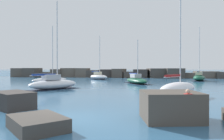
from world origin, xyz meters
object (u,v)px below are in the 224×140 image
at_px(sailboat_moored_5, 50,79).
at_px(sailboat_moored_6, 98,76).
at_px(sailboat_moored_7, 54,84).
at_px(mooring_buoy_orange_near, 136,78).
at_px(sailboat_moored_0, 136,80).
at_px(sailboat_moored_4, 199,77).
at_px(sailboat_moored_2, 178,88).
at_px(person_on_rocks, 188,105).

bearing_deg(sailboat_moored_5, sailboat_moored_6, 61.79).
xyz_separation_m(sailboat_moored_5, sailboat_moored_6, (6.31, 11.77, 0.08)).
relative_size(sailboat_moored_6, sailboat_moored_7, 0.90).
bearing_deg(mooring_buoy_orange_near, sailboat_moored_0, -87.95).
distance_m(sailboat_moored_0, sailboat_moored_5, 15.19).
distance_m(sailboat_moored_6, sailboat_moored_7, 22.97).
relative_size(sailboat_moored_4, sailboat_moored_7, 1.01).
xyz_separation_m(sailboat_moored_2, sailboat_moored_4, (7.78, 24.11, 0.05)).
height_order(sailboat_moored_5, sailboat_moored_7, sailboat_moored_7).
height_order(sailboat_moored_4, person_on_rocks, sailboat_moored_4).
distance_m(sailboat_moored_2, sailboat_moored_5, 24.70).
distance_m(sailboat_moored_5, mooring_buoy_orange_near, 18.66).
bearing_deg(sailboat_moored_5, sailboat_moored_2, -37.44).
height_order(sailboat_moored_4, sailboat_moored_7, sailboat_moored_4).
relative_size(sailboat_moored_6, person_on_rocks, 5.92).
relative_size(sailboat_moored_4, sailboat_moored_6, 1.11).
relative_size(sailboat_moored_2, sailboat_moored_4, 1.02).
xyz_separation_m(sailboat_moored_0, sailboat_moored_5, (-15.19, 0.35, 0.00)).
bearing_deg(sailboat_moored_2, sailboat_moored_7, 164.85).
bearing_deg(sailboat_moored_2, sailboat_moored_0, 106.79).
bearing_deg(sailboat_moored_6, person_on_rocks, -72.56).
relative_size(sailboat_moored_0, sailboat_moored_2, 0.65).
height_order(sailboat_moored_6, mooring_buoy_orange_near, sailboat_moored_6).
bearing_deg(sailboat_moored_0, sailboat_moored_2, -73.21).
bearing_deg(sailboat_moored_4, sailboat_moored_7, -137.29).
bearing_deg(person_on_rocks, mooring_buoy_orange_near, 95.33).
distance_m(sailboat_moored_2, person_on_rocks, 11.39).
relative_size(sailboat_moored_0, sailboat_moored_5, 0.71).
relative_size(sailboat_moored_7, mooring_buoy_orange_near, 10.92).
distance_m(sailboat_moored_0, sailboat_moored_6, 15.02).
relative_size(sailboat_moored_5, sailboat_moored_7, 0.93).
height_order(sailboat_moored_4, sailboat_moored_5, sailboat_moored_4).
bearing_deg(sailboat_moored_2, sailboat_moored_5, 142.56).
distance_m(sailboat_moored_4, sailboat_moored_6, 21.25).
xyz_separation_m(sailboat_moored_0, sailboat_moored_4, (12.21, 9.44, 0.14)).
relative_size(sailboat_moored_5, sailboat_moored_6, 1.03).
height_order(sailboat_moored_0, mooring_buoy_orange_near, sailboat_moored_0).
distance_m(sailboat_moored_2, sailboat_moored_7, 14.68).
relative_size(sailboat_moored_2, mooring_buoy_orange_near, 11.25).
relative_size(sailboat_moored_2, sailboat_moored_5, 1.10).
height_order(sailboat_moored_7, mooring_buoy_orange_near, sailboat_moored_7).
xyz_separation_m(sailboat_moored_0, sailboat_moored_2, (4.43, -14.67, 0.09)).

